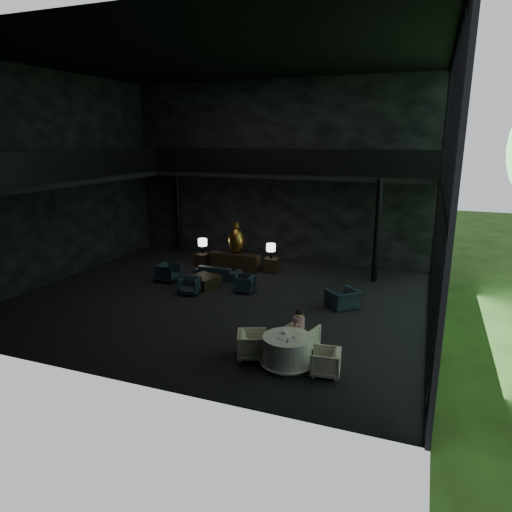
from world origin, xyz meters
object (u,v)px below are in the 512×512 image
(console, at_px, (235,262))
(window_armchair, at_px, (343,297))
(table_lamp_left, at_px, (203,243))
(lounge_armchair_west, at_px, (168,271))
(bronze_urn, at_px, (236,240))
(sofa, at_px, (218,271))
(coffee_table, at_px, (204,281))
(dining_chair_north, at_px, (302,336))
(lounge_armchair_east, at_px, (244,284))
(dining_table, at_px, (287,352))
(dining_chair_east, at_px, (325,362))
(dining_chair_west, at_px, (252,344))
(child, at_px, (299,321))
(table_lamp_right, at_px, (271,248))
(lounge_armchair_south, at_px, (190,286))
(side_table_right, at_px, (271,265))
(side_table_left, at_px, (202,260))

(console, relative_size, window_armchair, 2.54)
(table_lamp_left, height_order, lounge_armchair_west, table_lamp_left)
(bronze_urn, relative_size, sofa, 0.82)
(lounge_armchair_west, height_order, window_armchair, lounge_armchair_west)
(coffee_table, relative_size, dining_chair_north, 1.35)
(coffee_table, bearing_deg, lounge_armchair_east, 0.52)
(table_lamp_left, bearing_deg, sofa, -46.58)
(window_armchair, xyz_separation_m, dining_table, (-0.59, -4.41, -0.05))
(dining_chair_north, bearing_deg, dining_table, 98.50)
(dining_chair_east, height_order, dining_chair_west, dining_chair_west)
(dining_table, bearing_deg, dining_chair_east, -8.36)
(lounge_armchair_west, distance_m, dining_chair_north, 7.58)
(dining_table, bearing_deg, sofa, 128.64)
(lounge_armchair_east, xyz_separation_m, dining_table, (3.10, -4.76, 0.02))
(console, distance_m, lounge_armchair_west, 3.04)
(bronze_urn, xyz_separation_m, lounge_armchair_west, (-1.80, -2.64, -0.87))
(dining_table, height_order, child, child)
(coffee_table, bearing_deg, dining_chair_north, -37.42)
(window_armchair, bearing_deg, table_lamp_right, -87.03)
(dining_table, bearing_deg, bronze_urn, 121.42)
(console, relative_size, lounge_armchair_east, 3.61)
(lounge_armchair_west, height_order, dining_chair_north, lounge_armchair_west)
(console, distance_m, dining_chair_east, 9.35)
(dining_chair_west, distance_m, child, 1.42)
(bronze_urn, distance_m, dining_table, 8.87)
(sofa, xyz_separation_m, dining_table, (4.75, -5.94, 0.01))
(lounge_armchair_west, bearing_deg, dining_chair_north, -119.36)
(sofa, height_order, coffee_table, sofa)
(bronze_urn, height_order, sofa, bronze_urn)
(lounge_armchair_east, height_order, child, child)
(console, relative_size, table_lamp_left, 3.37)
(dining_table, bearing_deg, lounge_armchair_west, 142.64)
(lounge_armchair_south, relative_size, coffee_table, 0.65)
(window_armchair, xyz_separation_m, dining_chair_west, (-1.54, -4.37, 0.00))
(table_lamp_right, distance_m, window_armchair, 4.75)
(side_table_right, bearing_deg, dining_chair_east, -62.49)
(lounge_armchair_west, distance_m, lounge_armchair_south, 1.86)
(bronze_urn, bearing_deg, window_armchair, -30.99)
(table_lamp_left, xyz_separation_m, lounge_armchair_west, (-0.20, -2.58, -0.62))
(lounge_armchair_east, distance_m, dining_chair_north, 4.94)
(console, bearing_deg, dining_chair_west, -63.42)
(dining_chair_east, bearing_deg, window_armchair, 178.27)
(side_table_right, distance_m, lounge_armchair_west, 4.31)
(sofa, xyz_separation_m, lounge_armchair_south, (-0.12, -2.11, 0.00))
(console, bearing_deg, dining_chair_north, -53.25)
(console, bearing_deg, side_table_right, 7.15)
(dining_table, distance_m, child, 1.09)
(dining_table, height_order, dining_chair_north, dining_table)
(side_table_left, height_order, table_lamp_right, table_lamp_right)
(console, distance_m, child, 7.85)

